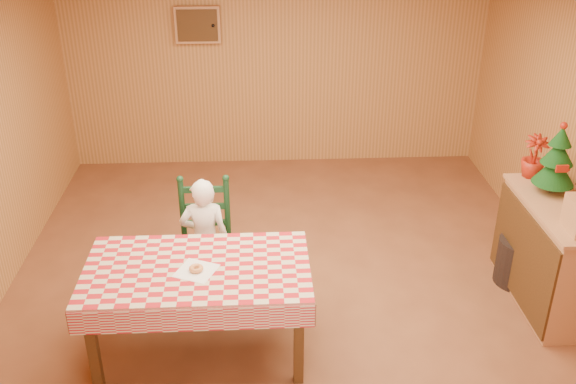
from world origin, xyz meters
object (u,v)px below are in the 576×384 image
object	(u,v)px
dining_table	(198,276)
shelf_unit	(552,254)
christmas_tree	(557,161)
ladder_chair	(206,242)
storage_bin	(520,261)
seated_child	(205,240)

from	to	relation	value
dining_table	shelf_unit	size ratio (longest dim) A/B	1.34
dining_table	christmas_tree	size ratio (longest dim) A/B	2.67
shelf_unit	christmas_tree	bearing A→B (deg)	88.02
dining_table	ladder_chair	xyz separation A→B (m)	(-0.00, 0.79, -0.18)
storage_bin	ladder_chair	bearing A→B (deg)	-179.96
shelf_unit	storage_bin	distance (m)	0.40
christmas_tree	shelf_unit	bearing A→B (deg)	-91.98
christmas_tree	storage_bin	bearing A→B (deg)	163.42
ladder_chair	shelf_unit	xyz separation A→B (m)	(2.90, -0.28, -0.04)
ladder_chair	christmas_tree	xyz separation A→B (m)	(2.91, -0.03, 0.71)
dining_table	seated_child	bearing A→B (deg)	90.00
dining_table	seated_child	world-z (taller)	seated_child
ladder_chair	storage_bin	size ratio (longest dim) A/B	2.53
seated_child	ladder_chair	bearing A→B (deg)	-90.00
seated_child	shelf_unit	world-z (taller)	seated_child
dining_table	shelf_unit	xyz separation A→B (m)	(2.90, 0.50, -0.22)
ladder_chair	seated_child	bearing A→B (deg)	-90.00
storage_bin	christmas_tree	bearing A→B (deg)	-16.58
shelf_unit	christmas_tree	xyz separation A→B (m)	(0.01, 0.25, 0.74)
shelf_unit	dining_table	bearing A→B (deg)	-170.17
ladder_chair	christmas_tree	world-z (taller)	christmas_tree
ladder_chair	dining_table	bearing A→B (deg)	-90.00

